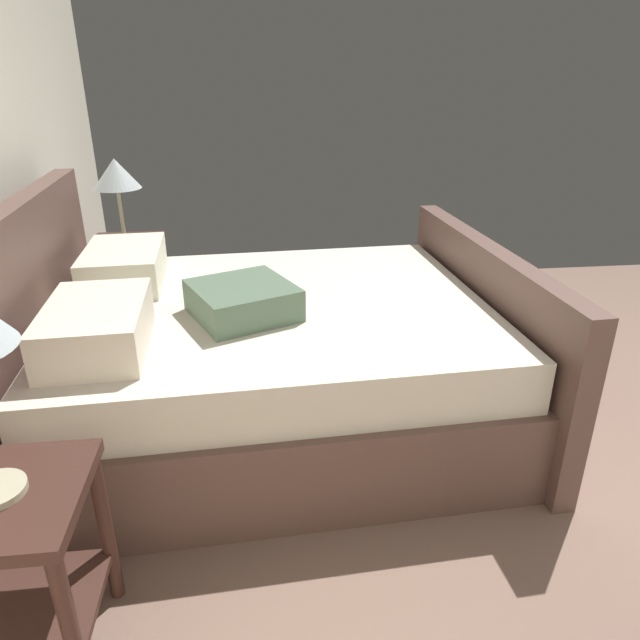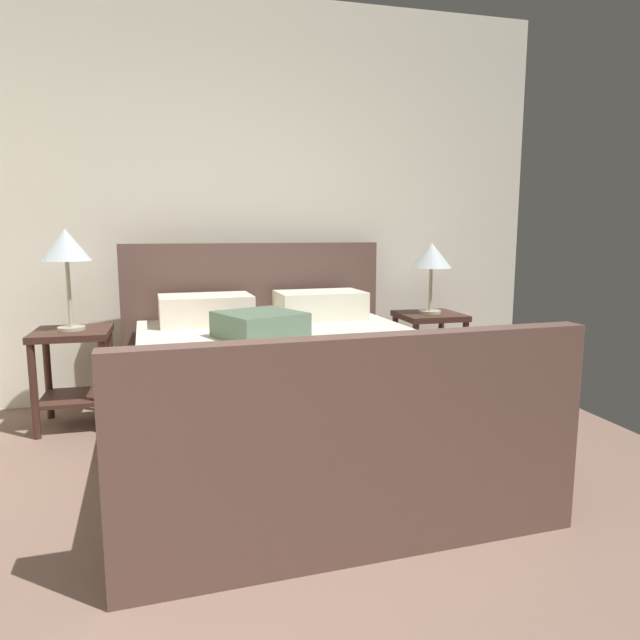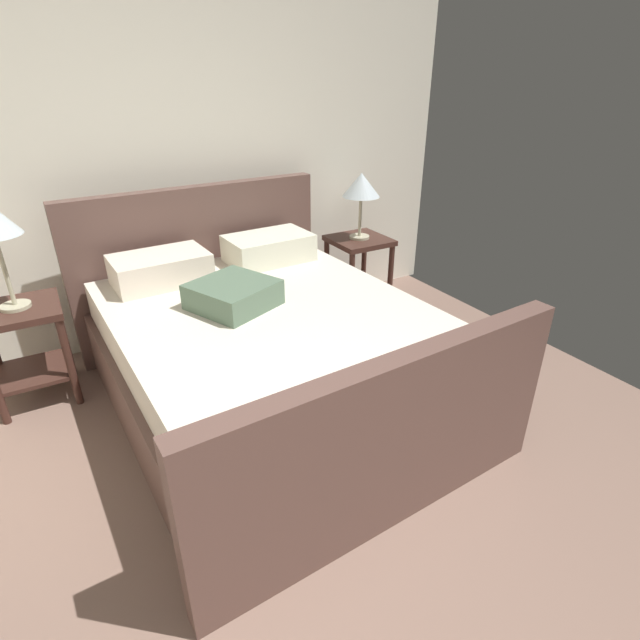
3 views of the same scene
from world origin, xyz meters
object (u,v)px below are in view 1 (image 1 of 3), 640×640
at_px(bed, 267,355).
at_px(table_lamp_right, 116,176).
at_px(nightstand_right, 129,270).
at_px(nightstand_left, 11,551).

xyz_separation_m(bed, table_lamp_right, (1.21, 0.85, 0.66)).
xyz_separation_m(bed, nightstand_right, (1.21, 0.85, 0.06)).
relative_size(bed, nightstand_left, 3.77).
xyz_separation_m(table_lamp_right, nightstand_left, (-2.41, -0.12, -0.60)).
bearing_deg(nightstand_left, table_lamp_right, 2.94).
bearing_deg(nightstand_right, nightstand_left, -177.06).
distance_m(bed, table_lamp_right, 1.62).
xyz_separation_m(bed, nightstand_left, (-1.20, 0.73, 0.06)).
height_order(table_lamp_right, nightstand_left, table_lamp_right).
bearing_deg(bed, table_lamp_right, 35.31).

